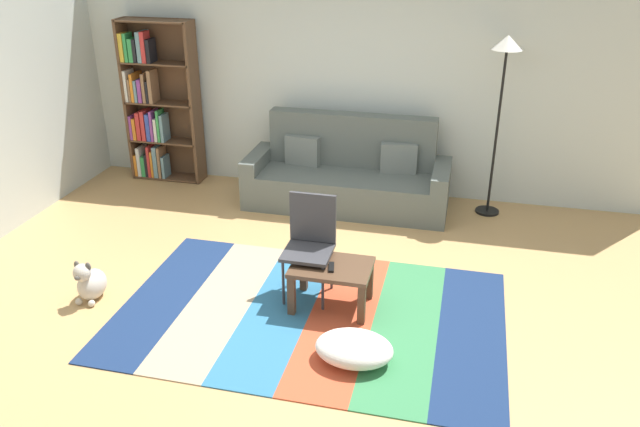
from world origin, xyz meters
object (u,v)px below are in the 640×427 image
object	(u,v)px
couch	(348,177)
pouf	(354,349)
standing_lamp	(505,67)
tv_remote	(331,267)
dog	(90,282)
folding_chair	(310,238)
coffee_table	(331,273)
bookshelf	(154,106)

from	to	relation	value
couch	pouf	bearing A→B (deg)	-77.77
couch	standing_lamp	xyz separation A→B (m)	(1.57, 0.14, 1.28)
pouf	tv_remote	world-z (taller)	tv_remote
couch	tv_remote	xyz separation A→B (m)	(0.29, -2.16, 0.07)
pouf	dog	xyz separation A→B (m)	(-2.35, 0.31, 0.05)
couch	standing_lamp	world-z (taller)	standing_lamp
standing_lamp	tv_remote	xyz separation A→B (m)	(-1.27, -2.30, -1.21)
pouf	folding_chair	distance (m)	1.10
standing_lamp	folding_chair	distance (m)	2.79
folding_chair	couch	bearing A→B (deg)	134.17
couch	coffee_table	bearing A→B (deg)	-82.39
bookshelf	couch	bearing A→B (deg)	-6.51
bookshelf	folding_chair	distance (m)	3.37
coffee_table	folding_chair	world-z (taller)	folding_chair
dog	tv_remote	size ratio (longest dim) A/B	2.65
bookshelf	folding_chair	size ratio (longest dim) A/B	2.16
coffee_table	pouf	bearing A→B (deg)	-64.58
couch	dog	distance (m)	3.04
coffee_table	folding_chair	distance (m)	0.36
coffee_table	standing_lamp	bearing A→B (deg)	60.38
coffee_table	couch	bearing A→B (deg)	97.61
standing_lamp	couch	bearing A→B (deg)	-174.80
pouf	tv_remote	xyz separation A→B (m)	(-0.31, 0.63, 0.29)
standing_lamp	folding_chair	size ratio (longest dim) A/B	2.15
standing_lamp	folding_chair	bearing A→B (deg)	-125.96
bookshelf	standing_lamp	size ratio (longest dim) A/B	1.00
dog	standing_lamp	bearing A→B (deg)	38.39
pouf	folding_chair	size ratio (longest dim) A/B	0.64
pouf	standing_lamp	distance (m)	3.44
tv_remote	folding_chair	size ratio (longest dim) A/B	0.17
coffee_table	dog	world-z (taller)	dog
coffee_table	folding_chair	xyz separation A→B (m)	(-0.23, 0.18, 0.22)
bookshelf	tv_remote	world-z (taller)	bookshelf
coffee_table	pouf	distance (m)	0.78
couch	pouf	distance (m)	2.87
bookshelf	tv_remote	distance (m)	3.71
bookshelf	standing_lamp	world-z (taller)	bookshelf
bookshelf	coffee_table	size ratio (longest dim) A/B	2.93
pouf	dog	distance (m)	2.37
coffee_table	dog	distance (m)	2.07
couch	pouf	world-z (taller)	couch
standing_lamp	bookshelf	bearing A→B (deg)	178.04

